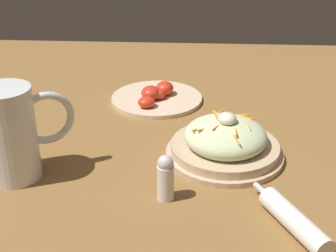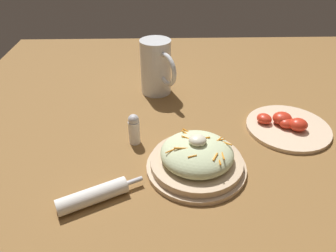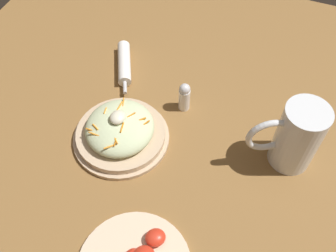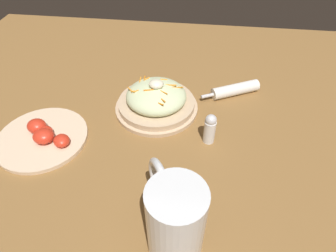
{
  "view_description": "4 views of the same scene",
  "coord_description": "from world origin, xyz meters",
  "px_view_note": "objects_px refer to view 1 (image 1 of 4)",
  "views": [
    {
      "loc": [
        -0.81,
        -0.1,
        0.45
      ],
      "look_at": [
        -0.07,
        -0.06,
        0.08
      ],
      "focal_mm": 50.82,
      "sensor_mm": 36.0,
      "label": 1
    },
    {
      "loc": [
        -0.1,
        -0.7,
        0.48
      ],
      "look_at": [
        -0.08,
        -0.08,
        0.06
      ],
      "focal_mm": 34.45,
      "sensor_mm": 36.0,
      "label": 2
    },
    {
      "loc": [
        0.41,
        0.12,
        0.74
      ],
      "look_at": [
        -0.06,
        -0.06,
        0.05
      ],
      "focal_mm": 41.36,
      "sensor_mm": 36.0,
      "label": 3
    },
    {
      "loc": [
        -0.13,
        0.43,
        0.5
      ],
      "look_at": [
        -0.07,
        -0.04,
        0.06
      ],
      "focal_mm": 30.63,
      "sensor_mm": 36.0,
      "label": 4
    }
  ],
  "objects_px": {
    "tomato_plate": "(157,97)",
    "salt_shaker": "(166,177)",
    "salad_plate": "(225,142)",
    "beer_mug": "(12,137)",
    "napkin_roll": "(294,220)"
  },
  "relations": [
    {
      "from": "beer_mug",
      "to": "salt_shaker",
      "type": "relative_size",
      "value": 2.07
    },
    {
      "from": "beer_mug",
      "to": "salt_shaker",
      "type": "xyz_separation_m",
      "value": [
        -0.05,
        -0.27,
        -0.04
      ]
    },
    {
      "from": "napkin_roll",
      "to": "tomato_plate",
      "type": "distance_m",
      "value": 0.52
    },
    {
      "from": "napkin_roll",
      "to": "tomato_plate",
      "type": "height_order",
      "value": "tomato_plate"
    },
    {
      "from": "beer_mug",
      "to": "tomato_plate",
      "type": "height_order",
      "value": "beer_mug"
    },
    {
      "from": "tomato_plate",
      "to": "salt_shaker",
      "type": "xyz_separation_m",
      "value": [
        -0.4,
        -0.05,
        0.03
      ]
    },
    {
      "from": "salad_plate",
      "to": "beer_mug",
      "type": "xyz_separation_m",
      "value": [
        -0.09,
        0.37,
        0.05
      ]
    },
    {
      "from": "napkin_roll",
      "to": "tomato_plate",
      "type": "relative_size",
      "value": 0.77
    },
    {
      "from": "salad_plate",
      "to": "tomato_plate",
      "type": "height_order",
      "value": "salad_plate"
    },
    {
      "from": "salad_plate",
      "to": "salt_shaker",
      "type": "height_order",
      "value": "salad_plate"
    },
    {
      "from": "napkin_roll",
      "to": "salt_shaker",
      "type": "relative_size",
      "value": 2.08
    },
    {
      "from": "salad_plate",
      "to": "beer_mug",
      "type": "height_order",
      "value": "beer_mug"
    },
    {
      "from": "salad_plate",
      "to": "salt_shaker",
      "type": "relative_size",
      "value": 2.76
    },
    {
      "from": "beer_mug",
      "to": "salt_shaker",
      "type": "height_order",
      "value": "beer_mug"
    },
    {
      "from": "salad_plate",
      "to": "napkin_roll",
      "type": "height_order",
      "value": "salad_plate"
    }
  ]
}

